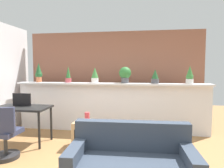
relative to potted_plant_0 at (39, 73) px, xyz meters
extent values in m
cube|color=silver|center=(1.81, 0.03, -0.85)|extent=(4.60, 0.16, 1.15)
cube|color=silver|center=(1.81, -0.01, -0.25)|extent=(4.60, 0.35, 0.04)
cube|color=#935B47|center=(1.81, 0.63, -0.17)|extent=(4.60, 0.10, 2.50)
cylinder|color=#C66B42|center=(0.00, 0.00, -0.17)|extent=(0.14, 0.14, 0.13)
sphere|color=#235B2D|center=(0.00, 0.00, -0.05)|extent=(0.17, 0.17, 0.17)
cone|color=#235B2D|center=(0.00, 0.00, 0.12)|extent=(0.15, 0.15, 0.26)
cylinder|color=#B7474C|center=(0.78, -0.01, -0.18)|extent=(0.14, 0.14, 0.11)
cone|color=#2D7033|center=(0.78, -0.01, 0.02)|extent=(0.11, 0.11, 0.29)
cylinder|color=silver|center=(1.45, -0.01, -0.18)|extent=(0.17, 0.17, 0.12)
cone|color=#3D843D|center=(1.45, -0.01, 0.01)|extent=(0.17, 0.17, 0.25)
cylinder|color=#4C4C51|center=(2.17, 0.00, -0.17)|extent=(0.17, 0.17, 0.13)
sphere|color=#2D7033|center=(2.17, 0.00, 0.00)|extent=(0.28, 0.28, 0.28)
cylinder|color=#4C4C51|center=(2.86, -0.04, -0.18)|extent=(0.17, 0.17, 0.11)
cone|color=#235B2D|center=(2.86, -0.04, -0.02)|extent=(0.16, 0.16, 0.22)
cylinder|color=silver|center=(3.62, 0.00, -0.18)|extent=(0.16, 0.16, 0.11)
sphere|color=#3D843D|center=(3.62, 0.00, -0.08)|extent=(0.16, 0.16, 0.16)
cone|color=#3D843D|center=(3.62, 0.00, 0.06)|extent=(0.14, 0.14, 0.22)
cylinder|color=black|center=(0.66, -1.23, -1.06)|extent=(0.04, 0.04, 0.71)
cylinder|color=black|center=(-0.34, -0.73, -1.06)|extent=(0.04, 0.04, 0.71)
cylinder|color=black|center=(0.66, -0.73, -1.06)|extent=(0.04, 0.04, 0.71)
cube|color=black|center=(0.16, -0.98, -0.69)|extent=(1.10, 0.60, 0.04)
cube|color=black|center=(0.10, -0.90, -0.54)|extent=(0.39, 0.04, 0.26)
cylinder|color=#262628|center=(0.29, -1.67, -1.38)|extent=(0.44, 0.44, 0.07)
cylinder|color=#333333|center=(0.29, -1.67, -1.18)|extent=(0.06, 0.06, 0.34)
cube|color=#2D334C|center=(0.29, -1.67, -0.97)|extent=(0.44, 0.44, 0.08)
cube|color=#2D334C|center=(0.35, -1.86, -0.72)|extent=(0.44, 0.20, 0.42)
cube|color=tan|center=(1.47, -0.98, -1.17)|extent=(0.40, 0.40, 0.50)
cube|color=black|center=(1.47, -1.17, -1.17)|extent=(0.28, 0.04, 0.28)
cylinder|color=#CC3D47|center=(1.53, -0.99, -0.83)|extent=(0.10, 0.10, 0.18)
cube|color=#333D4C|center=(2.43, -1.96, -0.82)|extent=(1.56, 0.22, 0.40)
cube|color=#333D4C|center=(1.74, -2.28, -0.94)|extent=(0.19, 0.77, 0.16)
cube|color=#333D4C|center=(3.14, -2.23, -0.94)|extent=(0.19, 0.77, 0.16)
camera|label=1|loc=(2.56, -4.62, 0.10)|focal=31.60mm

